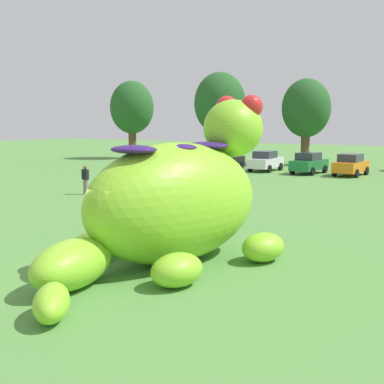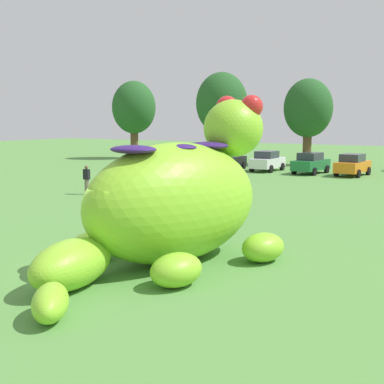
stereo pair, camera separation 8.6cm
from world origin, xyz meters
TOP-DOWN VIEW (x-y plane):
  - ground_plane at (0.00, 0.00)m, footprint 160.00×160.00m
  - giant_inflatable_creature at (1.41, 1.71)m, footprint 6.05×10.42m
  - car_black at (-11.09, 29.46)m, footprint 2.17×4.21m
  - car_white at (-7.74, 30.04)m, footprint 1.96×4.11m
  - car_green at (-3.86, 29.85)m, footprint 2.21×4.23m
  - car_orange at (-0.51, 29.96)m, footprint 2.13×4.19m
  - tree_far_left at (-26.49, 35.97)m, footprint 4.87×4.87m
  - tree_left at (-14.68, 34.71)m, footprint 5.06×5.06m
  - tree_mid_left at (-6.91, 37.66)m, footprint 4.65×4.65m
  - spectator_mid_field at (-11.13, 11.39)m, footprint 0.38×0.26m

SIDE VIEW (x-z plane):
  - ground_plane at x=0.00m, z-range 0.00..0.00m
  - spectator_mid_field at x=-11.13m, z-range 0.00..1.71m
  - car_black at x=-11.09m, z-range 0.00..1.72m
  - car_white at x=-7.74m, z-range 0.00..1.72m
  - car_green at x=-3.86m, z-range 0.00..1.72m
  - car_orange at x=-0.51m, z-range 0.00..1.72m
  - giant_inflatable_creature at x=1.41m, z-range -0.70..4.49m
  - tree_mid_left at x=-6.91m, z-range 1.27..9.52m
  - tree_far_left at x=-26.49m, z-range 1.33..9.98m
  - tree_left at x=-14.68m, z-range 1.38..10.36m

